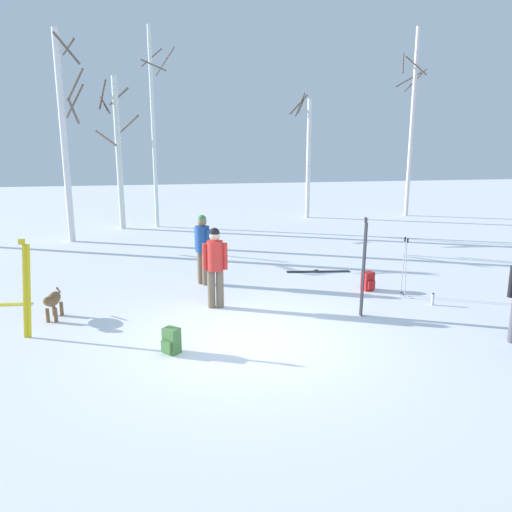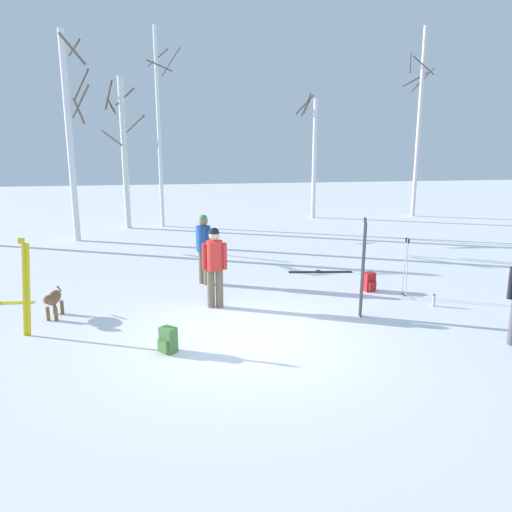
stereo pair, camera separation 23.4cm
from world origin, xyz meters
The scene contains 16 objects.
ground_plane centered at (0.00, 0.00, 0.00)m, with size 60.00×60.00×0.00m, color white.
person_0 centered at (-0.55, 3.67, 0.98)m, with size 0.36×0.43×1.72m.
person_2 centered at (-0.41, 1.87, 0.98)m, with size 0.52×0.34×1.72m.
dog centered at (-3.64, 1.68, 0.39)m, with size 0.27×0.90×0.57m.
ski_pair_planted_0 centered at (-3.85, 0.78, 0.90)m, with size 0.26×0.02×1.82m.
ski_pair_planted_1 centered at (2.44, 0.83, 1.01)m, with size 0.02×0.19×2.02m.
ski_pair_lying_0 centered at (2.55, 4.30, 0.01)m, with size 1.70×0.38×0.05m.
ski_poles_0 centered at (3.83, 1.90, 0.73)m, with size 0.07×0.23×1.37m.
backpack_0 centered at (-1.36, -0.35, 0.21)m, with size 0.34×0.35×0.44m.
backpack_1 centered at (3.24, 2.51, 0.21)m, with size 0.31×0.33×0.44m.
water_bottle_0 centered at (4.21, 1.24, 0.13)m, with size 0.06×0.06×0.27m.
birch_tree_1 centered at (-4.59, 9.63, 3.61)m, with size 0.92×1.52×6.86m.
birch_tree_2 centered at (-3.13, 11.89, 3.02)m, with size 1.65×1.65×5.69m.
birch_tree_3 centered at (-1.78, 12.09, 3.89)m, with size 1.28×1.51×7.51m.
birch_tree_4 centered at (4.69, 13.39, 2.71)m, with size 0.99×1.02×5.33m.
birch_tree_5 centered at (9.27, 13.16, 4.16)m, with size 1.37×1.35×7.99m.
Camera 2 is at (-1.07, -8.54, 3.58)m, focal length 36.07 mm.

